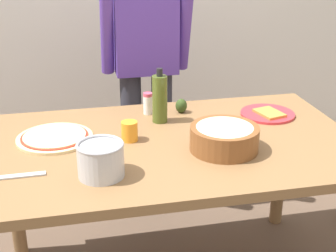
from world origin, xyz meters
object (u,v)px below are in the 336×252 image
object	(u,v)px
popcorn_bowl	(224,136)
steel_pot	(101,159)
pizza_raw_on_board	(55,137)
person_cook	(146,56)
olive_oil_bottle	(159,99)
plate_with_slice	(268,114)
cup_orange	(129,131)
avocado	(181,106)
dining_table	(170,160)
salt_shaker	(148,103)

from	to	relation	value
popcorn_bowl	steel_pot	size ratio (longest dim) A/B	1.61
popcorn_bowl	pizza_raw_on_board	bearing A→B (deg)	159.82
person_cook	olive_oil_bottle	size ratio (longest dim) A/B	6.33
plate_with_slice	popcorn_bowl	size ratio (longest dim) A/B	0.93
steel_pot	cup_orange	xyz separation A→B (m)	(0.14, 0.29, -0.02)
plate_with_slice	cup_orange	world-z (taller)	cup_orange
steel_pot	cup_orange	world-z (taller)	steel_pot
cup_orange	avocado	bearing A→B (deg)	43.44
pizza_raw_on_board	plate_with_slice	world-z (taller)	plate_with_slice
plate_with_slice	cup_orange	xyz separation A→B (m)	(-0.69, -0.15, 0.03)
dining_table	salt_shaker	xyz separation A→B (m)	(-0.04, 0.34, 0.14)
olive_oil_bottle	avocado	size ratio (longest dim) A/B	3.66
dining_table	pizza_raw_on_board	world-z (taller)	pizza_raw_on_board
dining_table	cup_orange	world-z (taller)	cup_orange
olive_oil_bottle	dining_table	bearing A→B (deg)	-89.34
salt_shaker	pizza_raw_on_board	bearing A→B (deg)	-153.82
salt_shaker	person_cook	bearing A→B (deg)	81.43
pizza_raw_on_board	cup_orange	world-z (taller)	cup_orange
person_cook	steel_pot	bearing A→B (deg)	-108.62
dining_table	person_cook	world-z (taller)	person_cook
avocado	dining_table	bearing A→B (deg)	-111.07
olive_oil_bottle	steel_pot	size ratio (longest dim) A/B	1.48
pizza_raw_on_board	steel_pot	size ratio (longest dim) A/B	1.87
pizza_raw_on_board	plate_with_slice	bearing A→B (deg)	4.31
person_cook	avocado	distance (m)	0.47
avocado	olive_oil_bottle	bearing A→B (deg)	-144.02
plate_with_slice	popcorn_bowl	bearing A→B (deg)	-135.45
popcorn_bowl	salt_shaker	size ratio (longest dim) A/B	2.64
avocado	pizza_raw_on_board	bearing A→B (deg)	-161.73
dining_table	popcorn_bowl	world-z (taller)	popcorn_bowl
popcorn_bowl	steel_pot	bearing A→B (deg)	-166.81
dining_table	person_cook	size ratio (longest dim) A/B	0.99
olive_oil_bottle	steel_pot	xyz separation A→B (m)	(-0.31, -0.47, -0.05)
person_cook	olive_oil_bottle	world-z (taller)	person_cook
pizza_raw_on_board	olive_oil_bottle	size ratio (longest dim) A/B	1.27
popcorn_bowl	olive_oil_bottle	world-z (taller)	olive_oil_bottle
person_cook	cup_orange	distance (m)	0.75
pizza_raw_on_board	salt_shaker	size ratio (longest dim) A/B	3.06
person_cook	steel_pot	size ratio (longest dim) A/B	9.34
dining_table	pizza_raw_on_board	distance (m)	0.51
plate_with_slice	olive_oil_bottle	distance (m)	0.54
dining_table	popcorn_bowl	size ratio (longest dim) A/B	5.71
cup_orange	avocado	distance (m)	0.40
olive_oil_bottle	salt_shaker	xyz separation A→B (m)	(-0.03, 0.11, -0.06)
pizza_raw_on_board	popcorn_bowl	xyz separation A→B (m)	(0.68, -0.25, 0.05)
pizza_raw_on_board	salt_shaker	world-z (taller)	salt_shaker
cup_orange	person_cook	bearing A→B (deg)	74.80
olive_oil_bottle	popcorn_bowl	bearing A→B (deg)	-60.85
person_cook	salt_shaker	world-z (taller)	person_cook
popcorn_bowl	avocado	xyz separation A→B (m)	(-0.07, 0.45, -0.03)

